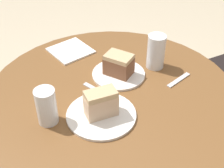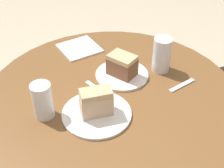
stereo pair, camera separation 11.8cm
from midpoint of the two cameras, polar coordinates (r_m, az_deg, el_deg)
table at (r=1.32m, az=2.58°, el=-7.42°), size 0.98×0.98×0.72m
plate_near at (r=1.28m, az=4.45°, el=1.59°), size 0.22×0.22×0.01m
plate_far at (r=1.10m, az=0.23°, el=-5.59°), size 0.25×0.25×0.01m
cake_slice_near at (r=1.26m, az=4.55°, el=3.39°), size 0.13×0.12×0.09m
cake_slice_far at (r=1.06m, az=0.24°, el=-3.46°), size 0.08×0.12×0.10m
glass_lemonade at (r=1.08m, az=-9.48°, el=-3.44°), size 0.07×0.07×0.13m
glass_water at (r=1.31m, az=11.61°, el=4.86°), size 0.08×0.08×0.15m
napkin_stack at (r=1.46m, az=-3.68°, el=6.50°), size 0.18×0.18×0.01m
fork at (r=1.20m, az=0.85°, el=-1.58°), size 0.18×0.06×0.00m
spoon at (r=1.27m, az=15.29°, el=-0.32°), size 0.03×0.13×0.00m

